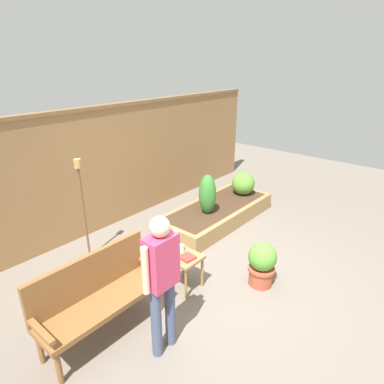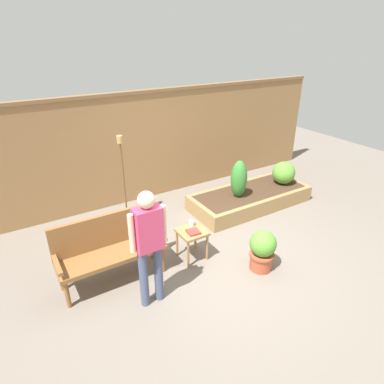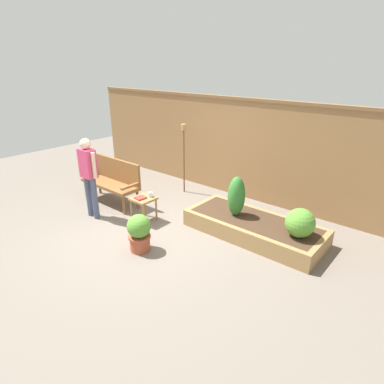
% 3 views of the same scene
% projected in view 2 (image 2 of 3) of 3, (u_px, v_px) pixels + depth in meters
% --- Properties ---
extents(ground_plane, '(14.00, 14.00, 0.00)m').
position_uv_depth(ground_plane, '(221.00, 261.00, 5.01)').
color(ground_plane, '#70665B').
extents(fence_back, '(8.40, 0.14, 2.16)m').
position_uv_depth(fence_back, '(146.00, 146.00, 6.52)').
color(fence_back, olive).
rests_on(fence_back, ground_plane).
extents(garden_bench, '(1.44, 0.48, 0.94)m').
position_uv_depth(garden_bench, '(109.00, 244.00, 4.45)').
color(garden_bench, brown).
rests_on(garden_bench, ground_plane).
extents(side_table, '(0.40, 0.40, 0.48)m').
position_uv_depth(side_table, '(192.00, 235.00, 4.91)').
color(side_table, '#9E7042').
rests_on(side_table, ground_plane).
extents(cup_on_table, '(0.12, 0.08, 0.09)m').
position_uv_depth(cup_on_table, '(192.00, 223.00, 4.98)').
color(cup_on_table, silver).
rests_on(cup_on_table, side_table).
extents(book_on_table, '(0.19, 0.19, 0.03)m').
position_uv_depth(book_on_table, '(193.00, 232.00, 4.82)').
color(book_on_table, '#B2332D').
rests_on(book_on_table, side_table).
extents(potted_boxwood, '(0.38, 0.38, 0.62)m').
position_uv_depth(potted_boxwood, '(262.00, 249.00, 4.71)').
color(potted_boxwood, '#A84C33').
rests_on(potted_boxwood, ground_plane).
extents(raised_planter_bed, '(2.40, 1.00, 0.30)m').
position_uv_depth(raised_planter_bed, '(250.00, 198.00, 6.56)').
color(raised_planter_bed, '#997547').
rests_on(raised_planter_bed, ground_plane).
extents(shrub_near_bench, '(0.31, 0.31, 0.72)m').
position_uv_depth(shrub_near_bench, '(239.00, 179.00, 6.13)').
color(shrub_near_bench, brown).
rests_on(shrub_near_bench, raised_planter_bed).
extents(shrub_far_corner, '(0.46, 0.46, 0.46)m').
position_uv_depth(shrub_far_corner, '(284.00, 173.00, 6.74)').
color(shrub_far_corner, brown).
rests_on(shrub_far_corner, raised_planter_bed).
extents(tiki_torch, '(0.10, 0.10, 1.58)m').
position_uv_depth(tiki_torch, '(122.00, 163.00, 5.66)').
color(tiki_torch, brown).
rests_on(tiki_torch, ground_plane).
extents(person_by_bench, '(0.47, 0.20, 1.56)m').
position_uv_depth(person_by_bench, '(149.00, 240.00, 3.86)').
color(person_by_bench, '#475170').
rests_on(person_by_bench, ground_plane).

